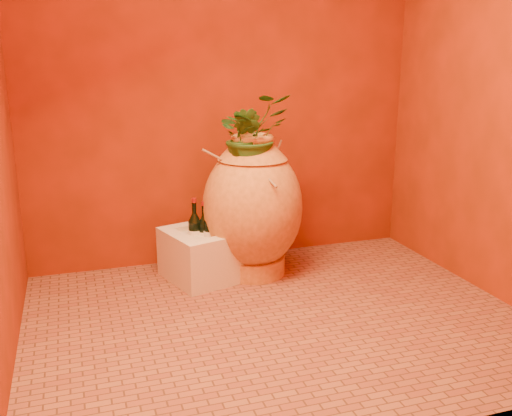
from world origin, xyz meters
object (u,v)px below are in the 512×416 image
object	(u,v)px
wine_bottle_a	(204,233)
wall_tap	(254,148)
wine_bottle_c	(211,233)
wine_bottle_b	(195,232)
stone_basin	(220,251)
amphora	(253,206)

from	to	relation	value
wine_bottle_a	wall_tap	distance (m)	0.64
wine_bottle_a	wine_bottle_c	distance (m)	0.05
wine_bottle_b	wall_tap	distance (m)	0.67
wine_bottle_a	wall_tap	size ratio (longest dim) A/B	1.78
wine_bottle_b	stone_basin	bearing A→B (deg)	-1.36
amphora	wine_bottle_b	size ratio (longest dim) A/B	2.64
stone_basin	wine_bottle_a	world-z (taller)	wine_bottle_a
amphora	wine_bottle_a	size ratio (longest dim) A/B	2.82
wine_bottle_b	wall_tap	size ratio (longest dim) A/B	1.90
amphora	wine_bottle_c	bearing A→B (deg)	-179.83
wine_bottle_a	wine_bottle_b	distance (m)	0.06
stone_basin	wine_bottle_a	size ratio (longest dim) A/B	2.42
stone_basin	wall_tap	world-z (taller)	wall_tap
amphora	wall_tap	size ratio (longest dim) A/B	5.03
wine_bottle_b	wall_tap	xyz separation A→B (m)	(0.44, 0.20, 0.46)
stone_basin	wine_bottle_a	xyz separation A→B (m)	(-0.10, -0.02, 0.13)
wine_bottle_c	wall_tap	bearing A→B (deg)	36.48
stone_basin	wine_bottle_b	distance (m)	0.21
amphora	stone_basin	distance (m)	0.35
wine_bottle_b	wine_bottle_c	distance (m)	0.10
amphora	stone_basin	world-z (taller)	amphora
amphora	wall_tap	distance (m)	0.42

